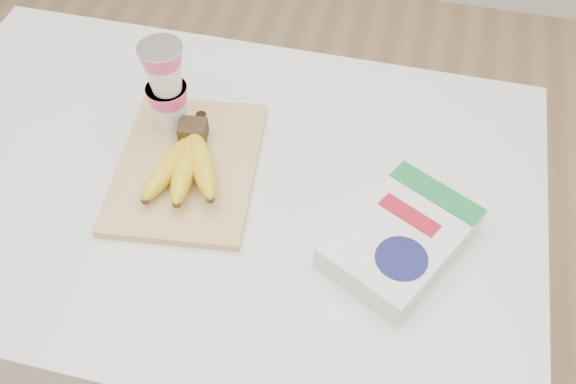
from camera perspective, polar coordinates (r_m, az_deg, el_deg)
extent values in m
plane|color=tan|center=(1.91, -4.57, -16.37)|extent=(4.00, 4.00, 0.00)
cube|color=white|center=(1.51, -5.62, -9.81)|extent=(1.18, 0.79, 0.89)
cube|color=#E3AF7D|center=(1.16, -8.93, 2.26)|extent=(0.28, 0.36, 0.02)
cube|color=#382816|center=(1.18, -8.43, 5.38)|extent=(0.05, 0.05, 0.03)
ellipsoid|color=yellow|center=(1.13, -10.48, 2.26)|extent=(0.07, 0.18, 0.05)
sphere|color=#382816|center=(1.09, -12.59, -0.74)|extent=(0.01, 0.01, 0.01)
ellipsoid|color=yellow|center=(1.12, -9.14, 2.22)|extent=(0.07, 0.18, 0.05)
sphere|color=#382816|center=(1.07, -9.87, -1.09)|extent=(0.01, 0.01, 0.01)
ellipsoid|color=yellow|center=(1.11, -7.70, 2.55)|extent=(0.12, 0.17, 0.05)
sphere|color=#382816|center=(1.06, -6.90, -0.66)|extent=(0.01, 0.01, 0.01)
cylinder|color=silver|center=(1.11, -11.37, 12.47)|extent=(0.08, 0.08, 0.00)
cube|color=white|center=(1.05, 9.97, -4.11)|extent=(0.26, 0.29, 0.05)
cube|color=#1B7C3B|center=(1.08, 13.12, -0.05)|extent=(0.16, 0.11, 0.00)
cylinder|color=#151952|center=(0.99, 10.05, -5.83)|extent=(0.11, 0.11, 0.00)
cube|color=#AB1325|center=(1.04, 10.74, -2.01)|extent=(0.10, 0.07, 0.00)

